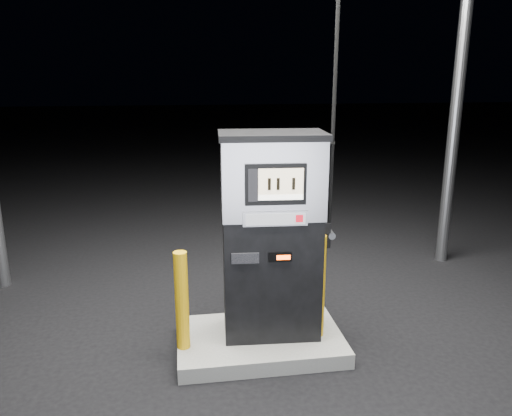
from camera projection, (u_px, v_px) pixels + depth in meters
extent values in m
plane|color=black|center=(260.00, 348.00, 4.93)|extent=(80.00, 80.00, 0.00)
cube|color=slate|center=(260.00, 341.00, 4.91)|extent=(1.60, 1.00, 0.15)
cylinder|color=gray|center=(457.00, 102.00, 6.69)|extent=(0.16, 0.16, 4.50)
cube|color=black|center=(271.00, 275.00, 4.81)|extent=(0.94, 0.58, 1.19)
cube|color=#B8B9C0|center=(272.00, 178.00, 4.56)|extent=(0.96, 0.60, 0.72)
cube|color=black|center=(272.00, 135.00, 4.46)|extent=(1.00, 0.64, 0.06)
cube|color=black|center=(276.00, 185.00, 4.29)|extent=(0.54, 0.06, 0.36)
cube|color=beige|center=(281.00, 182.00, 4.27)|extent=(0.39, 0.03, 0.23)
cube|color=white|center=(281.00, 197.00, 4.31)|extent=(0.39, 0.03, 0.05)
cube|color=#B8B9C0|center=(275.00, 219.00, 4.37)|extent=(0.57, 0.07, 0.13)
cube|color=#919398|center=(276.00, 219.00, 4.36)|extent=(0.52, 0.04, 0.10)
cube|color=#B90C19|center=(299.00, 219.00, 4.37)|extent=(0.07, 0.01, 0.07)
cube|color=black|center=(280.00, 257.00, 4.47)|extent=(0.21, 0.03, 0.09)
cube|color=#FF490C|center=(284.00, 257.00, 4.46)|extent=(0.12, 0.01, 0.04)
cube|color=black|center=(245.00, 258.00, 4.44)|extent=(0.25, 0.04, 0.10)
cube|color=black|center=(324.00, 233.00, 4.74)|extent=(0.11, 0.18, 0.24)
cylinder|color=gray|center=(330.00, 233.00, 4.75)|extent=(0.08, 0.21, 0.07)
cylinder|color=black|center=(336.00, 58.00, 4.28)|extent=(0.04, 0.04, 2.96)
cylinder|color=#E9AA0C|center=(182.00, 301.00, 4.54)|extent=(0.14, 0.14, 0.94)
cylinder|color=#E9AA0C|center=(318.00, 286.00, 4.76)|extent=(0.16, 0.16, 1.02)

